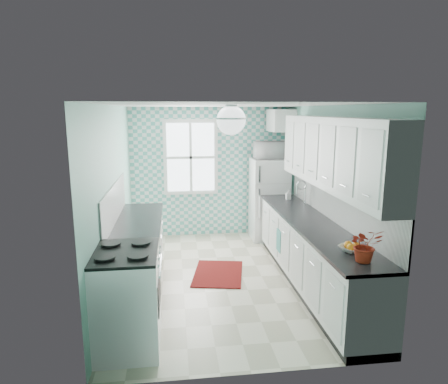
{
  "coord_description": "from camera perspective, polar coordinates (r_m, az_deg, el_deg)",
  "views": [
    {
      "loc": [
        -0.68,
        -5.47,
        2.43
      ],
      "look_at": [
        0.05,
        0.25,
        1.25
      ],
      "focal_mm": 32.0,
      "sensor_mm": 36.0,
      "label": 1
    }
  ],
  "objects": [
    {
      "name": "wall_back",
      "position": [
        7.8,
        -2.19,
        2.86
      ],
      "size": [
        3.0,
        0.02,
        2.5
      ],
      "primitive_type": "cube",
      "color": "#78B6A5",
      "rests_on": "floor"
    },
    {
      "name": "soap_bottle",
      "position": [
        6.89,
        9.17,
        -0.37
      ],
      "size": [
        0.08,
        0.08,
        0.17
      ],
      "primitive_type": "imported",
      "rotation": [
        0.0,
        0.0,
        0.05
      ],
      "color": "#97B0C5",
      "rests_on": "countertop_right"
    },
    {
      "name": "dish_towel",
      "position": [
        6.2,
        7.82,
        -6.88
      ],
      "size": [
        0.06,
        0.22,
        0.34
      ],
      "primitive_type": "cube",
      "rotation": [
        0.0,
        0.0,
        0.22
      ],
      "color": "#52A8A5",
      "rests_on": "base_cabinets_right"
    },
    {
      "name": "base_cabinets_right",
      "position": [
        5.76,
        12.41,
        -8.83
      ],
      "size": [
        0.6,
        3.6,
        0.9
      ],
      "primitive_type": "cube",
      "color": "white",
      "rests_on": "floor"
    },
    {
      "name": "fridge",
      "position": [
        7.65,
        6.44,
        -1.01
      ],
      "size": [
        0.67,
        0.67,
        1.55
      ],
      "rotation": [
        0.0,
        0.0,
        0.01
      ],
      "color": "white",
      "rests_on": "floor"
    },
    {
      "name": "microwave",
      "position": [
        7.5,
        6.6,
        5.96
      ],
      "size": [
        0.58,
        0.39,
        0.32
      ],
      "primitive_type": "imported",
      "rotation": [
        0.0,
        0.0,
        3.14
      ],
      "color": "silver",
      "rests_on": "fridge"
    },
    {
      "name": "backsplash_left",
      "position": [
        5.59,
        -15.4,
        -1.62
      ],
      "size": [
        0.02,
        2.15,
        0.51
      ],
      "primitive_type": "cube",
      "color": "white",
      "rests_on": "wall_left"
    },
    {
      "name": "wall_left",
      "position": [
        5.66,
        -15.55,
        -0.91
      ],
      "size": [
        0.02,
        4.4,
        2.5
      ],
      "primitive_type": "cube",
      "color": "#78B6A5",
      "rests_on": "floor"
    },
    {
      "name": "wall_front",
      "position": [
        3.53,
        4.29,
        -7.99
      ],
      "size": [
        3.0,
        0.02,
        2.5
      ],
      "primitive_type": "cube",
      "color": "#78B6A5",
      "rests_on": "floor"
    },
    {
      "name": "window",
      "position": [
        7.69,
        -4.78,
        4.96
      ],
      "size": [
        1.04,
        0.05,
        1.44
      ],
      "color": "white",
      "rests_on": "wall_back"
    },
    {
      "name": "base_cabinets_left",
      "position": [
        5.77,
        -12.14,
        -8.77
      ],
      "size": [
        0.6,
        2.15,
        0.9
      ],
      "primitive_type": "cube",
      "color": "white",
      "rests_on": "floor"
    },
    {
      "name": "sink",
      "position": [
        6.5,
        9.79,
        -1.96
      ],
      "size": [
        0.57,
        0.48,
        0.53
      ],
      "rotation": [
        0.0,
        0.0,
        0.03
      ],
      "color": "silver",
      "rests_on": "countertop_right"
    },
    {
      "name": "floor",
      "position": [
        6.03,
        -0.17,
        -12.31
      ],
      "size": [
        3.0,
        4.4,
        0.02
      ],
      "primitive_type": "cube",
      "color": "beige",
      "rests_on": "ground"
    },
    {
      "name": "ceiling",
      "position": [
        5.51,
        -0.19,
        12.4
      ],
      "size": [
        3.0,
        4.4,
        0.02
      ],
      "primitive_type": "cube",
      "color": "white",
      "rests_on": "wall_back"
    },
    {
      "name": "fruit_bowl",
      "position": [
        4.55,
        17.77,
        -7.74
      ],
      "size": [
        0.33,
        0.33,
        0.06
      ],
      "primitive_type": "imported",
      "rotation": [
        0.0,
        0.0,
        0.39
      ],
      "color": "white",
      "rests_on": "countertop_right"
    },
    {
      "name": "ceiling_light",
      "position": [
        4.72,
        1.03,
        10.26
      ],
      "size": [
        0.34,
        0.34,
        0.35
      ],
      "color": "silver",
      "rests_on": "ceiling"
    },
    {
      "name": "backsplash_right",
      "position": [
        5.65,
        15.49,
        -1.49
      ],
      "size": [
        0.02,
        3.6,
        0.51
      ],
      "primitive_type": "cube",
      "color": "white",
      "rests_on": "wall_right"
    },
    {
      "name": "stove",
      "position": [
        4.39,
        -13.77,
        -14.41
      ],
      "size": [
        0.68,
        0.85,
        1.02
      ],
      "rotation": [
        0.0,
        0.0,
        0.07
      ],
      "color": "silver",
      "rests_on": "floor"
    },
    {
      "name": "countertop_left",
      "position": [
        5.63,
        -12.19,
        -4.28
      ],
      "size": [
        0.63,
        2.15,
        0.04
      ],
      "primitive_type": "cube",
      "color": "black",
      "rests_on": "base_cabinets_left"
    },
    {
      "name": "upper_cabinets_right",
      "position": [
        5.3,
        15.2,
        5.42
      ],
      "size": [
        0.33,
        3.2,
        0.9
      ],
      "primitive_type": "cube",
      "color": "silver",
      "rests_on": "wall_right"
    },
    {
      "name": "rug",
      "position": [
        6.17,
        -0.84,
        -11.56
      ],
      "size": [
        0.89,
        1.13,
        0.02
      ],
      "primitive_type": "cube",
      "rotation": [
        0.0,
        0.0,
        -0.19
      ],
      "color": "maroon",
      "rests_on": "floor"
    },
    {
      "name": "countertop_right",
      "position": [
        5.61,
        12.47,
        -4.33
      ],
      "size": [
        0.63,
        3.6,
        0.04
      ],
      "primitive_type": "cube",
      "color": "black",
      "rests_on": "base_cabinets_right"
    },
    {
      "name": "accent_wall",
      "position": [
        7.78,
        -2.17,
        2.84
      ],
      "size": [
        3.0,
        0.01,
        2.5
      ],
      "primitive_type": "cube",
      "color": "#52AFA5",
      "rests_on": "wall_back"
    },
    {
      "name": "upper_cabinet_fridge",
      "position": [
        7.57,
        8.03,
        10.1
      ],
      "size": [
        0.4,
        0.74,
        0.4
      ],
      "primitive_type": "cube",
      "color": "silver",
      "rests_on": "wall_right"
    },
    {
      "name": "wall_right",
      "position": [
        6.01,
        14.26,
        -0.12
      ],
      "size": [
        0.02,
        4.4,
        2.5
      ],
      "primitive_type": "cube",
      "color": "#78B6A5",
      "rests_on": "floor"
    },
    {
      "name": "potted_plant",
      "position": [
        4.25,
        19.54,
        -7.15
      ],
      "size": [
        0.32,
        0.28,
        0.35
      ],
      "primitive_type": "imported",
      "rotation": [
        0.0,
        0.0,
        -0.03
      ],
      "color": "#AD0C08",
      "rests_on": "countertop_right"
    }
  ]
}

